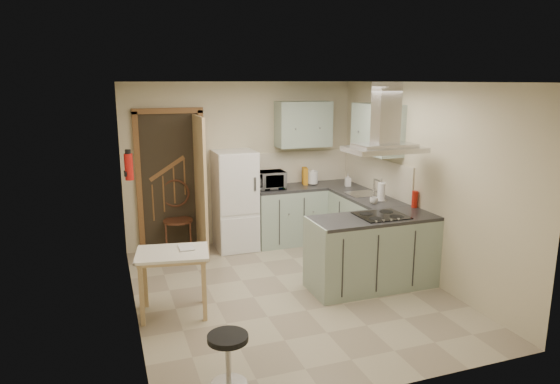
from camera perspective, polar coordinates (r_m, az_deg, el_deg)
name	(u,v)px	position (r m, az deg, el deg)	size (l,w,h in m)	color
floor	(290,292)	(6.20, 1.12, -11.33)	(4.20, 4.20, 0.00)	tan
ceiling	(291,82)	(5.66, 1.23, 12.45)	(4.20, 4.20, 0.00)	silver
back_wall	(242,164)	(7.77, -4.35, 3.22)	(3.60, 3.60, 0.00)	beige
left_wall	(129,205)	(5.45, -16.83, -1.38)	(4.20, 4.20, 0.00)	beige
right_wall	(421,181)	(6.65, 15.83, 1.16)	(4.20, 4.20, 0.00)	beige
doorway	(171,182)	(7.56, -12.33, 1.16)	(1.10, 0.12, 2.10)	brown
fridge	(235,201)	(7.53, -5.15, -0.98)	(0.60, 0.60, 1.50)	white
counter_back	(288,215)	(7.86, 0.98, -2.61)	(1.08, 0.60, 0.90)	#9EB2A0
counter_right	(356,221)	(7.61, 8.73, -3.28)	(0.60, 1.95, 0.90)	#9EB2A0
splashback	(300,167)	(8.08, 2.27, 2.89)	(1.68, 0.02, 0.50)	beige
wall_cabinet_back	(303,124)	(7.83, 2.69, 7.75)	(0.85, 0.35, 0.70)	#9EB2A0
wall_cabinet_right	(377,129)	(7.17, 11.03, 7.07)	(0.35, 0.90, 0.70)	#9EB2A0
peninsula	(373,252)	(6.30, 10.54, -6.75)	(1.55, 0.65, 0.90)	#9EB2A0
hob	(381,216)	(6.21, 11.51, -2.65)	(0.58, 0.50, 0.01)	black
extractor_hood	(384,149)	(6.05, 11.84, 4.80)	(0.90, 0.55, 0.10)	silver
sink	(363,194)	(7.35, 9.49, -0.21)	(0.45, 0.40, 0.01)	silver
fire_extinguisher	(129,167)	(6.28, -16.89, 2.77)	(0.10, 0.10, 0.32)	#B2140F
drop_leaf_table	(174,283)	(5.65, -12.04, -10.12)	(0.77, 0.57, 0.72)	tan
bentwood_chair	(178,221)	(7.54, -11.59, -3.23)	(0.43, 0.43, 0.98)	#51231B
stool	(228,360)	(4.43, -5.93, -18.54)	(0.34, 0.34, 0.46)	black
microwave	(269,180)	(7.58, -1.31, 1.37)	(0.49, 0.33, 0.27)	black
kettle	(313,177)	(7.90, 3.77, 1.69)	(0.16, 0.16, 0.24)	white
cereal_box	(305,176)	(7.92, 2.86, 1.84)	(0.07, 0.18, 0.27)	orange
soap_bottle	(348,180)	(7.85, 7.76, 1.36)	(0.09, 0.09, 0.19)	#B2B2BF
paper_towel	(381,192)	(6.95, 11.50, 0.05)	(0.10, 0.10, 0.26)	white
cup	(374,200)	(6.81, 10.68, -0.96)	(0.11, 0.11, 0.09)	white
red_bottle	(415,199)	(6.71, 15.14, -0.80)	(0.08, 0.08, 0.22)	red
book	(179,245)	(5.57, -11.50, -5.94)	(0.16, 0.22, 0.10)	#9D3445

